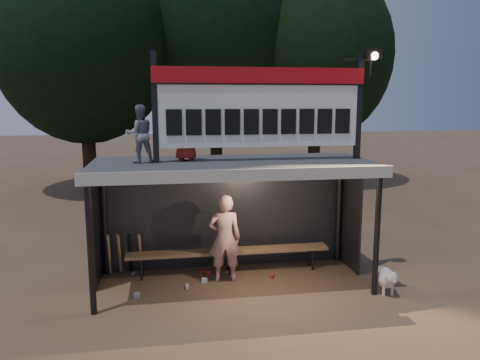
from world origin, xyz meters
name	(u,v)px	position (x,y,z in m)	size (l,w,h in m)	color
ground	(233,283)	(0.00, 0.00, 0.00)	(80.00, 80.00, 0.00)	brown
player	(225,238)	(-0.13, 0.16, 0.84)	(0.61, 0.40, 1.68)	white
child_a	(140,134)	(-1.62, 0.02, 2.82)	(0.49, 0.38, 1.00)	slate
child_b	(186,132)	(-0.82, 0.21, 2.83)	(0.50, 0.33, 1.02)	maroon
dugout_shelter	(231,185)	(0.00, 0.24, 1.85)	(5.10, 2.08, 2.32)	#3B3B3E
scoreboard_assembly	(264,104)	(0.56, -0.01, 3.32)	(4.10, 0.27, 1.99)	black
bench	(229,252)	(0.00, 0.55, 0.43)	(4.00, 0.35, 0.48)	olive
tree_left	(83,41)	(-4.00, 10.00, 5.51)	(6.46, 6.46, 9.27)	black
tree_mid	(215,31)	(1.00, 11.50, 6.17)	(7.22, 7.22, 10.36)	black
tree_right	(317,55)	(5.00, 10.50, 5.19)	(6.08, 6.08, 8.72)	black
dog	(385,277)	(2.62, -0.85, 0.28)	(0.36, 0.81, 0.49)	silver
bats	(125,253)	(-2.03, 0.82, 0.43)	(0.67, 0.35, 0.84)	#9C7749
litter	(194,279)	(-0.72, 0.23, 0.04)	(2.76, 1.21, 0.08)	#A7271C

